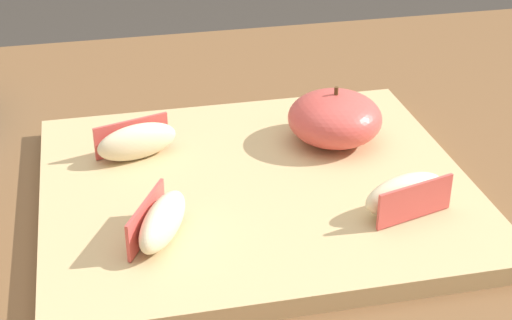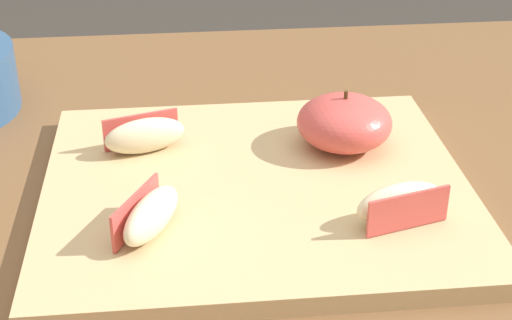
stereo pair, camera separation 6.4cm
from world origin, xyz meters
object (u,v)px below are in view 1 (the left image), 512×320
(apple_wedge_back, at_px, (405,194))
(cutting_board, at_px, (256,189))
(apple_wedge_front, at_px, (161,221))
(apple_half_skin_up, at_px, (335,118))
(apple_wedge_middle, at_px, (137,141))

(apple_wedge_back, bearing_deg, cutting_board, 145.30)
(apple_wedge_front, bearing_deg, apple_half_skin_up, 35.71)
(apple_half_skin_up, height_order, apple_wedge_back, apple_half_skin_up)
(cutting_board, distance_m, apple_wedge_back, 0.13)
(apple_half_skin_up, relative_size, apple_wedge_front, 1.14)
(apple_half_skin_up, bearing_deg, apple_wedge_front, -144.29)
(apple_wedge_front, height_order, apple_wedge_middle, same)
(apple_half_skin_up, bearing_deg, cutting_board, -147.08)
(apple_wedge_middle, bearing_deg, apple_wedge_back, -34.57)
(cutting_board, relative_size, apple_wedge_back, 4.65)
(apple_half_skin_up, height_order, apple_wedge_middle, apple_half_skin_up)
(cutting_board, relative_size, apple_wedge_middle, 4.64)
(apple_wedge_middle, bearing_deg, apple_wedge_front, -87.18)
(apple_wedge_front, bearing_deg, apple_wedge_middle, 92.82)
(apple_wedge_middle, bearing_deg, cutting_board, -34.42)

